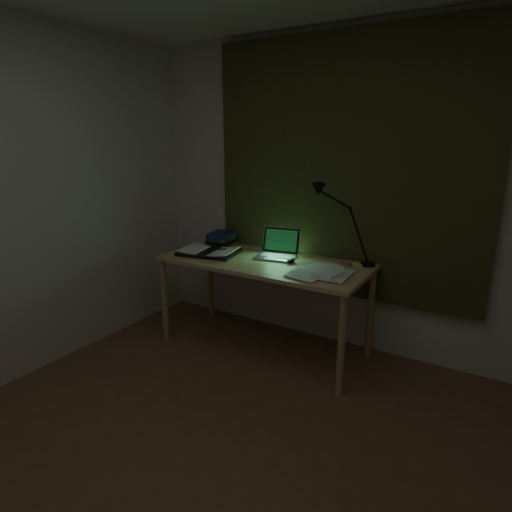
{
  "coord_description": "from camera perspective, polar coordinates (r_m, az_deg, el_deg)",
  "views": [
    {
      "loc": [
        1.17,
        -1.25,
        1.7
      ],
      "look_at": [
        -0.47,
        1.44,
        0.82
      ],
      "focal_mm": 30.0,
      "sensor_mm": 36.0,
      "label": 1
    }
  ],
  "objects": [
    {
      "name": "mouse",
      "position": [
        3.33,
        4.68,
        -0.6
      ],
      "size": [
        0.08,
        0.11,
        0.04
      ],
      "primitive_type": "ellipsoid",
      "rotation": [
        0.0,
        0.0,
        0.28
      ],
      "color": "black",
      "rests_on": "desk"
    },
    {
      "name": "loose_papers",
      "position": [
        3.11,
        8.85,
        -2.04
      ],
      "size": [
        0.49,
        0.5,
        0.02
      ],
      "primitive_type": null,
      "rotation": [
        0.0,
        0.0,
        -0.38
      ],
      "color": "white",
      "rests_on": "desk"
    },
    {
      "name": "laptop",
      "position": [
        3.43,
        2.65,
        1.56
      ],
      "size": [
        0.37,
        0.4,
        0.23
      ],
      "primitive_type": null,
      "rotation": [
        0.0,
        0.0,
        0.16
      ],
      "color": "#AAA9AE",
      "rests_on": "desk"
    },
    {
      "name": "sticky_pink",
      "position": [
        3.33,
        11.77,
        -1.06
      ],
      "size": [
        0.09,
        0.09,
        0.02
      ],
      "primitive_type": "cube",
      "rotation": [
        0.0,
        0.0,
        0.1
      ],
      "color": "#C64D8B",
      "rests_on": "desk"
    },
    {
      "name": "book_stack",
      "position": [
        3.82,
        -4.5,
        2.25
      ],
      "size": [
        0.22,
        0.25,
        0.13
      ],
      "primitive_type": null,
      "rotation": [
        0.0,
        0.0,
        0.07
      ],
      "color": "white",
      "rests_on": "desk"
    },
    {
      "name": "curtain",
      "position": [
        3.43,
        11.49,
        11.13
      ],
      "size": [
        2.2,
        0.06,
        2.0
      ],
      "primitive_type": "cube",
      "color": "#34371B",
      "rests_on": "wall_back"
    },
    {
      "name": "floor",
      "position": [
        2.41,
        -9.64,
        -29.41
      ],
      "size": [
        3.5,
        4.0,
        0.0
      ],
      "primitive_type": "cube",
      "color": "brown",
      "rests_on": "ground"
    },
    {
      "name": "desk_lamp",
      "position": [
        3.29,
        15.0,
        3.68
      ],
      "size": [
        0.44,
        0.36,
        0.59
      ],
      "primitive_type": null,
      "rotation": [
        0.0,
        0.0,
        -0.16
      ],
      "color": "black",
      "rests_on": "desk"
    },
    {
      "name": "open_textbook",
      "position": [
        3.59,
        -6.28,
        0.6
      ],
      "size": [
        0.52,
        0.42,
        0.04
      ],
      "primitive_type": null,
      "rotation": [
        0.0,
        0.0,
        0.19
      ],
      "color": "white",
      "rests_on": "desk"
    },
    {
      "name": "desk",
      "position": [
        3.51,
        1.03,
        -6.53
      ],
      "size": [
        1.66,
        0.72,
        0.76
      ],
      "primitive_type": null,
      "color": "tan",
      "rests_on": "floor"
    },
    {
      "name": "sticky_yellow",
      "position": [
        3.34,
        13.35,
        -1.1
      ],
      "size": [
        0.09,
        0.09,
        0.01
      ],
      "primitive_type": "cube",
      "rotation": [
        0.0,
        0.0,
        0.42
      ],
      "color": "yellow",
      "rests_on": "desk"
    },
    {
      "name": "wall_back",
      "position": [
        3.48,
        11.55,
        7.88
      ],
      "size": [
        3.5,
        0.0,
        2.5
      ],
      "primitive_type": "cube",
      "color": "silver",
      "rests_on": "ground"
    }
  ]
}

